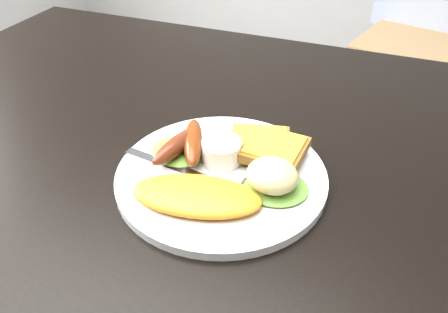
% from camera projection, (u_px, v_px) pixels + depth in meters
% --- Properties ---
extents(dining_table, '(1.20, 0.80, 0.04)m').
position_uv_depth(dining_table, '(193.00, 131.00, 0.73)').
color(dining_table, black).
rests_on(dining_table, ground).
extents(dining_chair, '(0.50, 0.50, 0.05)m').
position_uv_depth(dining_chair, '(416.00, 47.00, 1.73)').
color(dining_chair, tan).
rests_on(dining_chair, ground).
extents(plate, '(0.29, 0.29, 0.01)m').
position_uv_depth(plate, '(221.00, 176.00, 0.60)').
color(plate, white).
rests_on(plate, dining_table).
extents(lettuce_left, '(0.09, 0.09, 0.01)m').
position_uv_depth(lettuce_left, '(180.00, 151.00, 0.63)').
color(lettuce_left, '#58862B').
rests_on(lettuce_left, plate).
extents(lettuce_right, '(0.10, 0.09, 0.01)m').
position_uv_depth(lettuce_right, '(276.00, 188.00, 0.56)').
color(lettuce_right, '#5D9638').
rests_on(lettuce_right, plate).
extents(omelette, '(0.18, 0.11, 0.02)m').
position_uv_depth(omelette, '(196.00, 196.00, 0.54)').
color(omelette, '#FFA221').
rests_on(omelette, plate).
extents(sausage_a, '(0.05, 0.11, 0.03)m').
position_uv_depth(sausage_a, '(178.00, 145.00, 0.61)').
color(sausage_a, '#5F3313').
rests_on(sausage_a, lettuce_left).
extents(sausage_b, '(0.07, 0.11, 0.03)m').
position_uv_depth(sausage_b, '(193.00, 142.00, 0.62)').
color(sausage_b, brown).
rests_on(sausage_b, lettuce_left).
extents(ramekin, '(0.06, 0.06, 0.03)m').
position_uv_depth(ramekin, '(222.00, 152.00, 0.60)').
color(ramekin, white).
rests_on(ramekin, plate).
extents(toast_a, '(0.10, 0.10, 0.01)m').
position_uv_depth(toast_a, '(259.00, 145.00, 0.63)').
color(toast_a, olive).
rests_on(toast_a, plate).
extents(toast_b, '(0.09, 0.09, 0.01)m').
position_uv_depth(toast_b, '(275.00, 150.00, 0.60)').
color(toast_b, olive).
rests_on(toast_b, toast_a).
extents(potato_salad, '(0.09, 0.09, 0.04)m').
position_uv_depth(potato_salad, '(272.00, 175.00, 0.55)').
color(potato_salad, beige).
rests_on(potato_salad, lettuce_right).
extents(fork, '(0.18, 0.04, 0.00)m').
position_uv_depth(fork, '(179.00, 170.00, 0.60)').
color(fork, '#ADAFB7').
rests_on(fork, plate).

